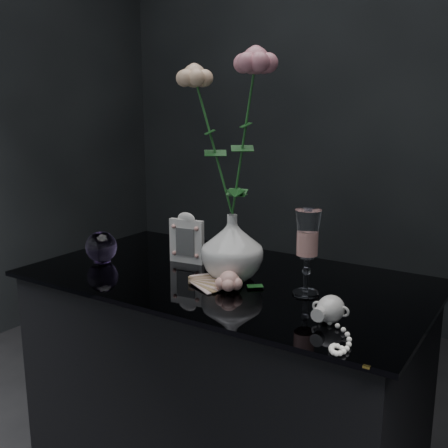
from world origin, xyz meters
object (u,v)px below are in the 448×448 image
Objects in this scene: picture_frame at (187,238)px; vase at (232,247)px; loose_rose at (229,281)px; paperweight at (101,247)px; pearl_jar at (331,308)px; wine_glass at (307,253)px.

vase is at bearing -22.95° from picture_frame.
vase is 0.11m from loose_rose.
paperweight is at bearing 169.44° from loose_rose.
pearl_jar is (0.51, -0.18, -0.04)m from picture_frame.
pearl_jar is at bearing -4.51° from paperweight.
wine_glass is 2.27× the size of paperweight.
wine_glass is 0.61m from paperweight.
wine_glass reaches higher than picture_frame.
pearl_jar is at bearing -22.27° from vase.
vase is 0.21m from wine_glass.
vase is 1.88× the size of paperweight.
picture_frame is 0.54m from pearl_jar.
wine_glass is at bearing 6.29° from paperweight.
paperweight is at bearing 173.83° from pearl_jar.
vase is 0.19m from picture_frame.
wine_glass reaches higher than paperweight.
picture_frame is 0.27m from loose_rose.
vase is 0.83× the size of wine_glass.
wine_glass reaches higher than vase.
loose_rose is (0.23, -0.14, -0.05)m from picture_frame.
paperweight reaches higher than loose_rose.
wine_glass is 0.20m from loose_rose.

